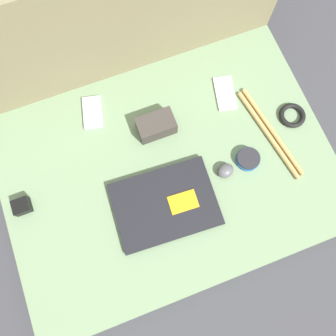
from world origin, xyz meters
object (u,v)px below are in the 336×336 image
computer_mouse (225,171)px  phone_silver (93,112)px  phone_black (225,93)px  charger_brick (22,206)px  camera_pouch (156,126)px  laptop (165,204)px  speaker_puck (248,159)px

computer_mouse → phone_silver: 0.50m
computer_mouse → phone_silver: (-0.35, 0.36, -0.01)m
phone_black → charger_brick: size_ratio=2.67×
charger_brick → phone_black: bearing=10.4°
phone_black → charger_brick: (-0.77, -0.14, 0.01)m
phone_black → camera_pouch: (-0.27, -0.04, 0.03)m
phone_silver → phone_black: (0.46, -0.09, -0.00)m
laptop → charger_brick: size_ratio=6.51×
laptop → computer_mouse: bearing=11.8°
speaker_puck → charger_brick: bearing=171.5°
laptop → phone_black: (0.34, 0.29, -0.01)m
camera_pouch → charger_brick: (-0.49, -0.10, -0.01)m
computer_mouse → phone_black: computer_mouse is taller
speaker_puck → camera_pouch: camera_pouch is taller
camera_pouch → charger_brick: size_ratio=2.42×
computer_mouse → phone_silver: size_ratio=0.49×
computer_mouse → charger_brick: charger_brick is taller
speaker_puck → phone_silver: (-0.43, 0.34, -0.01)m
phone_black → phone_silver: bearing=-178.9°
phone_silver → phone_black: phone_silver is taller
computer_mouse → camera_pouch: bearing=115.1°
computer_mouse → phone_silver: bearing=123.6°
laptop → camera_pouch: (0.06, 0.26, 0.02)m
speaker_puck → phone_black: 0.25m
computer_mouse → speaker_puck: 0.09m
laptop → speaker_puck: size_ratio=4.25×
laptop → charger_brick: charger_brick is taller
camera_pouch → charger_brick: bearing=-168.5°
speaker_puck → phone_black: (0.03, 0.25, -0.01)m
phone_silver → speaker_puck: bearing=-25.4°
laptop → camera_pouch: camera_pouch is taller
phone_silver → camera_pouch: camera_pouch is taller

